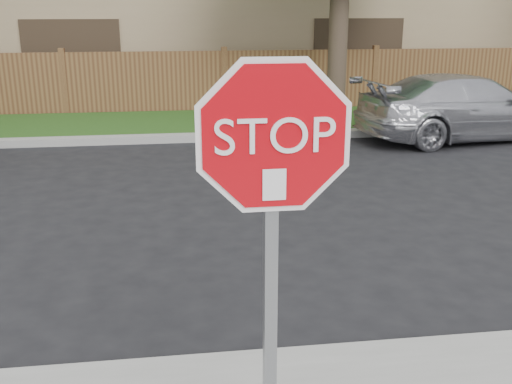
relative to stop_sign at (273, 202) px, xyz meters
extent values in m
plane|color=black|center=(0.86, 1.48, -1.83)|extent=(90.00, 90.00, 0.00)
cube|color=gray|center=(0.86, 9.63, -1.75)|extent=(70.00, 0.30, 0.15)
cube|color=#1E4714|center=(0.86, 11.28, -1.77)|extent=(70.00, 3.00, 0.12)
cube|color=#52311D|center=(0.86, 12.88, -1.03)|extent=(70.00, 0.12, 1.60)
cylinder|color=#382B21|center=(3.36, 11.18, 0.13)|extent=(0.44, 0.44, 3.92)
cube|color=gray|center=(0.00, 0.05, -0.58)|extent=(0.06, 0.06, 2.30)
cylinder|color=white|center=(0.00, -0.02, 0.32)|extent=(1.01, 0.02, 1.01)
cylinder|color=#B3060E|center=(0.00, -0.03, 0.32)|extent=(0.93, 0.02, 0.93)
cube|color=white|center=(0.00, -0.05, 0.10)|extent=(0.11, 0.00, 0.15)
imported|color=#BBBCC3|center=(5.59, 9.08, -1.15)|extent=(4.90, 2.58, 1.35)
camera|label=1|loc=(-0.44, -2.65, 0.89)|focal=42.00mm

